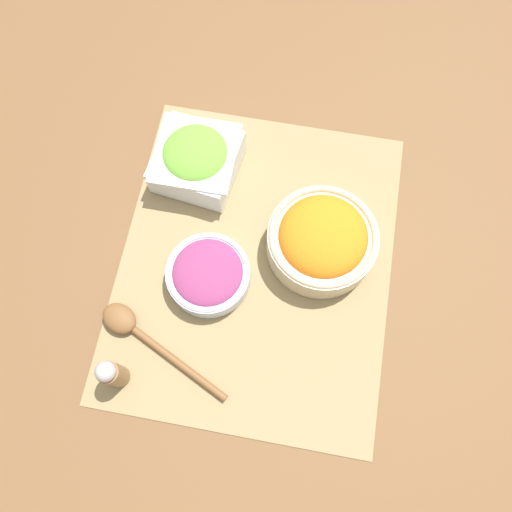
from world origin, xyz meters
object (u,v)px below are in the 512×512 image
lettuce_bowl (196,159)px  wooden_spoon (135,330)px  pepper_shaker (112,374)px  onion_bowl (208,274)px  carrot_bowl (322,239)px

lettuce_bowl → wooden_spoon: size_ratio=0.66×
pepper_shaker → onion_bowl: bearing=150.0°
carrot_bowl → lettuce_bowl: size_ratio=1.19×
lettuce_bowl → carrot_bowl: bearing=65.0°
carrot_bowl → wooden_spoon: carrot_bowl is taller
onion_bowl → lettuce_bowl: bearing=-162.7°
wooden_spoon → pepper_shaker: pepper_shaker is taller
onion_bowl → lettuce_bowl: (-0.21, -0.06, 0.01)m
carrot_bowl → pepper_shaker: (0.28, -0.29, 0.01)m
wooden_spoon → pepper_shaker: 0.09m
wooden_spoon → lettuce_bowl: bearing=173.1°
lettuce_bowl → pepper_shaker: size_ratio=1.65×
lettuce_bowl → pepper_shaker: pepper_shaker is taller
wooden_spoon → pepper_shaker: (0.08, -0.01, 0.04)m
wooden_spoon → pepper_shaker: bearing=-5.8°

